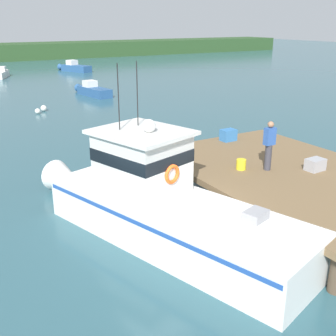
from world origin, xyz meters
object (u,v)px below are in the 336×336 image
at_px(moored_boat_mid_harbor, 92,90).
at_px(main_fishing_boat, 159,203).
at_px(moored_boat_far_right, 74,67).
at_px(bait_bucket, 241,164).
at_px(crate_stack_near_edge, 315,165).
at_px(mooring_buoy_inshore, 44,108).
at_px(deckhand_by_the_boat, 269,145).
at_px(moored_boat_off_the_point, 1,74).
at_px(mooring_buoy_outer, 38,111).
at_px(crate_single_far, 228,135).

bearing_deg(moored_boat_mid_harbor, main_fishing_boat, -106.45).
xyz_separation_m(moored_boat_mid_harbor, moored_boat_far_right, (4.33, 17.46, 0.05)).
relative_size(bait_bucket, moored_boat_far_right, 0.07).
relative_size(crate_stack_near_edge, mooring_buoy_inshore, 1.46).
bearing_deg(mooring_buoy_inshore, crate_stack_near_edge, -79.39).
distance_m(deckhand_by_the_boat, moored_boat_off_the_point, 39.44).
relative_size(moored_boat_mid_harbor, moored_boat_off_the_point, 1.07).
bearing_deg(deckhand_by_the_boat, moored_boat_off_the_point, 92.34).
relative_size(crate_stack_near_edge, deckhand_by_the_boat, 0.37).
relative_size(bait_bucket, mooring_buoy_inshore, 0.83).
xyz_separation_m(moored_boat_mid_harbor, mooring_buoy_inshore, (-5.17, -4.38, -0.20)).
bearing_deg(moored_boat_mid_harbor, moored_boat_far_right, 76.08).
xyz_separation_m(moored_boat_mid_harbor, mooring_buoy_outer, (-5.74, -5.00, -0.23)).
bearing_deg(mooring_buoy_inshore, mooring_buoy_outer, -132.00).
bearing_deg(crate_stack_near_edge, main_fishing_boat, 172.80).
bearing_deg(crate_single_far, moored_boat_mid_harbor, 85.23).
height_order(moored_boat_off_the_point, mooring_buoy_outer, moored_boat_off_the_point).
height_order(moored_boat_mid_harbor, moored_boat_far_right, moored_boat_far_right).
distance_m(crate_single_far, deckhand_by_the_boat, 3.67).
height_order(crate_stack_near_edge, moored_boat_mid_harbor, crate_stack_near_edge).
bearing_deg(moored_boat_mid_harbor, moored_boat_off_the_point, 105.31).
bearing_deg(crate_stack_near_edge, moored_boat_far_right, 82.11).
bearing_deg(moored_boat_mid_harbor, crate_single_far, -94.77).
bearing_deg(moored_boat_far_right, mooring_buoy_inshore, -113.51).
bearing_deg(moored_boat_far_right, bait_bucket, -100.94).
relative_size(moored_boat_off_the_point, mooring_buoy_inshore, 10.79).
xyz_separation_m(main_fishing_boat, moored_boat_mid_harbor, (6.95, 23.55, -0.60)).
height_order(crate_single_far, moored_boat_far_right, crate_single_far).
bearing_deg(deckhand_by_the_boat, crate_stack_near_edge, -32.53).
xyz_separation_m(moored_boat_mid_harbor, moored_boat_off_the_point, (-4.37, 15.97, -0.02)).
bearing_deg(mooring_buoy_outer, mooring_buoy_inshore, 48.00).
bearing_deg(crate_stack_near_edge, moored_boat_off_the_point, 94.15).
bearing_deg(crate_single_far, deckhand_by_the_boat, -107.65).
bearing_deg(moored_boat_off_the_point, bait_bucket, -88.69).
bearing_deg(moored_boat_mid_harbor, bait_bucket, -98.63).
relative_size(crate_single_far, deckhand_by_the_boat, 0.37).
bearing_deg(main_fishing_boat, deckhand_by_the_boat, 1.93).
bearing_deg(moored_boat_far_right, main_fishing_boat, -105.38).
relative_size(deckhand_by_the_boat, mooring_buoy_inshore, 3.97).
height_order(deckhand_by_the_boat, mooring_buoy_inshore, deckhand_by_the_boat).
height_order(moored_boat_off_the_point, moored_boat_far_right, moored_boat_far_right).
relative_size(deckhand_by_the_boat, moored_boat_far_right, 0.31).
relative_size(main_fishing_boat, bait_bucket, 29.13).
bearing_deg(moored_boat_far_right, crate_single_far, -99.10).
bearing_deg(deckhand_by_the_boat, moored_boat_mid_harbor, 83.26).
relative_size(deckhand_by_the_boat, mooring_buoy_outer, 4.57).
height_order(bait_bucket, moored_boat_mid_harbor, bait_bucket).
xyz_separation_m(deckhand_by_the_boat, mooring_buoy_inshore, (-2.41, 19.03, -1.85)).
xyz_separation_m(crate_stack_near_edge, mooring_buoy_inshore, (-3.72, 19.86, -1.19)).
distance_m(moored_boat_mid_harbor, moored_boat_off_the_point, 16.56).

